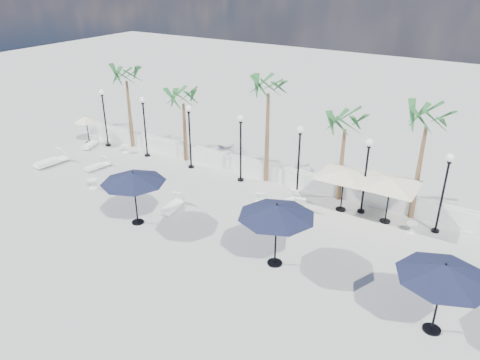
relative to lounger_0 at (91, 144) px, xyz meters
The scene contains 30 objects.
ground 12.71m from the lounger_0, 26.85° to the right, with size 100.00×100.00×0.00m, color #ABAAA5.
balustrade 11.48m from the lounger_0, ahead, with size 26.00×0.30×1.01m.
lamppost_0 2.55m from the lounger_0, 42.11° to the left, with size 0.36×0.36×3.84m.
lamppost_1 4.96m from the lounger_0, ahead, with size 0.36×0.36×3.84m.
lamppost_2 8.20m from the lounger_0, ahead, with size 0.36×0.36×3.84m.
lamppost_3 11.59m from the lounger_0, ahead, with size 0.36×0.36×3.84m.
lamppost_4 15.03m from the lounger_0, ahead, with size 0.36×0.36×3.84m.
lamppost_5 18.50m from the lounger_0, ahead, with size 0.36×0.36×3.84m.
lamppost_6 21.97m from the lounger_0, ahead, with size 0.36×0.36×3.84m.
palm_0 5.16m from the lounger_0, 33.68° to the left, with size 2.60×2.60×5.50m.
palm_1 7.86m from the lounger_0, 12.84° to the left, with size 2.60×2.60×4.70m.
palm_2 13.56m from the lounger_0, ahead, with size 2.60×2.60×6.10m.
palm_3 17.32m from the lounger_0, ahead, with size 2.60×2.60×4.90m.
palm_4 21.09m from the lounger_0, ahead, with size 2.60×2.60×5.70m.
lounger_0 is the anchor object (origin of this frame).
lounger_1 3.41m from the lounger_0, 84.18° to the right, with size 0.93×2.18×0.79m.
lounger_2 3.93m from the lounger_0, 36.09° to the right, with size 0.74×1.67×0.60m.
lounger_3 11.00m from the lounger_0, 20.97° to the right, with size 0.87×1.79×0.64m.
lounger_4 14.99m from the lounger_0, ahead, with size 0.80×1.74×0.63m.
lounger_5 15.97m from the lounger_0, ahead, with size 1.14×2.01×0.72m.
lounger_6 14.14m from the lounger_0, ahead, with size 1.21×1.84×0.66m.
side_table_0 6.63m from the lounger_0, 41.02° to the right, with size 0.54×0.54×0.52m.
side_table_1 2.76m from the lounger_0, ahead, with size 0.52×0.52×0.50m.
side_table_2 20.91m from the lounger_0, ahead, with size 0.49×0.49×0.47m.
parasol_navy_left 11.51m from the lounger_0, 31.05° to the right, with size 3.00×3.00×2.65m.
parasol_navy_mid 17.75m from the lounger_0, 17.67° to the right, with size 3.11×3.11×2.79m.
parasol_navy_right 23.90m from the lounger_0, 14.46° to the right, with size 3.03×3.03×2.71m.
parasol_cream_sq_a 19.73m from the lounger_0, ahead, with size 4.99×4.99×2.45m.
parasol_cream_sq_b 17.52m from the lounger_0, ahead, with size 4.76×4.76×2.39m.
parasol_cream_small 1.67m from the lounger_0, 145.18° to the left, with size 1.59×1.59×1.95m.
Camera 1 is at (12.63, -13.86, 11.20)m, focal length 35.00 mm.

